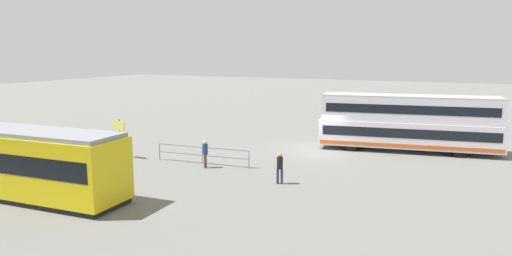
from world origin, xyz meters
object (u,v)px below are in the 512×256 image
at_px(double_decker_bus, 408,123).
at_px(pedestrian_crossing, 280,166).
at_px(tram_yellow, 7,160).
at_px(info_sign, 119,131).
at_px(pedestrian_near_railing, 205,152).

xyz_separation_m(double_decker_bus, pedestrian_crossing, (5.00, 11.17, -1.03)).
xyz_separation_m(tram_yellow, pedestrian_crossing, (-11.27, -7.15, -0.75)).
bearing_deg(info_sign, double_decker_bus, -148.96).
xyz_separation_m(pedestrian_crossing, info_sign, (11.63, -1.16, 0.82)).
relative_size(tram_yellow, info_sign, 5.05).
height_order(tram_yellow, pedestrian_near_railing, tram_yellow).
height_order(pedestrian_crossing, info_sign, info_sign).
bearing_deg(pedestrian_crossing, pedestrian_near_railing, -13.86).
distance_m(pedestrian_near_railing, pedestrian_crossing, 5.46).
xyz_separation_m(double_decker_bus, pedestrian_near_railing, (10.30, 9.86, -1.03)).
distance_m(tram_yellow, pedestrian_near_railing, 10.38).
bearing_deg(info_sign, pedestrian_crossing, 174.30).
height_order(pedestrian_near_railing, pedestrian_crossing, pedestrian_crossing).
xyz_separation_m(pedestrian_near_railing, info_sign, (6.33, 0.15, 0.82)).
height_order(double_decker_bus, pedestrian_crossing, double_decker_bus).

